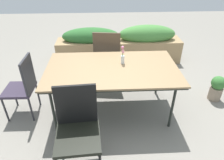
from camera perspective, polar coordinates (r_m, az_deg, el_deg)
name	(u,v)px	position (r m, az deg, el deg)	size (l,w,h in m)	color
ground_plane	(115,105)	(3.38, 0.91, -7.09)	(12.00, 12.00, 0.00)	gray
dining_table	(112,70)	(2.89, 0.00, 2.79)	(1.85, 1.07, 0.76)	#8C704C
chair_end_left	(23,85)	(3.21, -23.55, -1.22)	(0.42, 0.42, 0.94)	#332A3B
chair_near_left	(77,126)	(2.31, -9.64, -12.42)	(0.51, 0.51, 0.98)	black
chair_far_side	(108,55)	(3.75, -1.26, 7.07)	(0.55, 0.55, 1.01)	#42482B
flower_vase	(123,56)	(2.94, 3.03, 6.82)	(0.05, 0.05, 0.27)	silver
planter_box	(119,45)	(4.61, 2.10, 9.81)	(2.73, 0.49, 0.82)	#9E7F56
potted_plant	(217,88)	(3.81, 27.21, -1.92)	(0.23, 0.23, 0.44)	gray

